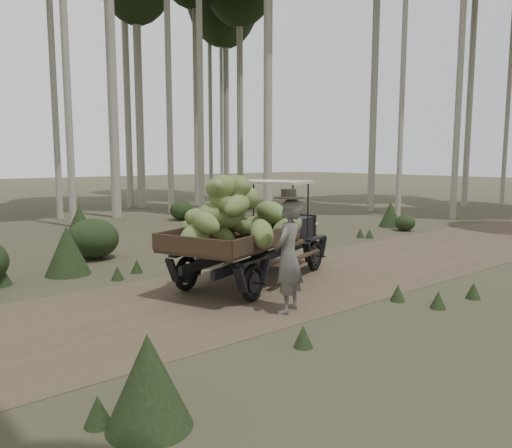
# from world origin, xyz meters

# --- Properties ---
(ground) EXTENTS (120.00, 120.00, 0.00)m
(ground) POSITION_xyz_m (0.00, 0.00, 0.00)
(ground) COLOR #473D2B
(ground) RESTS_ON ground
(dirt_track) EXTENTS (70.00, 4.00, 0.01)m
(dirt_track) POSITION_xyz_m (0.00, 0.00, 0.00)
(dirt_track) COLOR brown
(dirt_track) RESTS_ON ground
(banana_truck) EXTENTS (4.62, 3.07, 2.30)m
(banana_truck) POSITION_xyz_m (-1.21, 0.39, 1.33)
(banana_truck) COLOR black
(banana_truck) RESTS_ON ground
(farmer) EXTENTS (0.81, 0.70, 2.03)m
(farmer) POSITION_xyz_m (-1.67, -1.43, 0.96)
(farmer) COLOR #575450
(farmer) RESTS_ON ground
(undergrowth) EXTENTS (20.69, 21.54, 1.35)m
(undergrowth) POSITION_xyz_m (-0.34, -0.27, 0.50)
(undergrowth) COLOR #233319
(undergrowth) RESTS_ON ground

